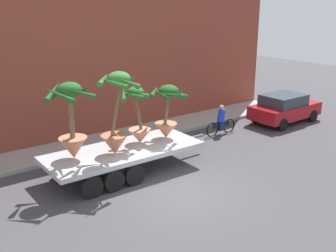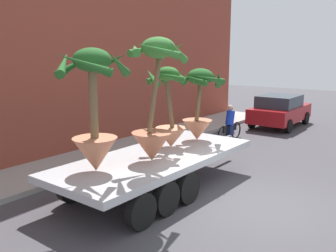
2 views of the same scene
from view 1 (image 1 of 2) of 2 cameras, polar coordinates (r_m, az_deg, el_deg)
ground_plane at (r=14.44m, az=1.49°, el=-9.27°), size 60.00×60.00×0.00m
sidewalk at (r=19.17m, az=-9.92°, el=-2.38°), size 24.00×2.20×0.15m
building_facade at (r=19.72m, az=-12.91°, el=10.87°), size 24.00×1.20×8.76m
flatbed_trailer at (r=15.64m, az=-7.01°, el=-4.13°), size 7.10×2.56×0.98m
potted_palm_rear at (r=16.55m, az=-0.10°, el=2.17°), size 1.68×1.73×2.21m
potted_palm_middle at (r=14.71m, az=-13.35°, el=0.32°), size 1.75×1.80×2.79m
potted_palm_front at (r=14.87m, az=-7.26°, el=1.35°), size 1.50×1.66×3.05m
potted_palm_extra at (r=15.96m, az=-4.22°, el=1.07°), size 1.35×1.30×2.30m
cyclist at (r=20.31m, az=7.44°, el=0.63°), size 1.84×0.36×1.54m
parked_car at (r=22.97m, az=16.00°, el=2.48°), size 4.05×2.02×1.58m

